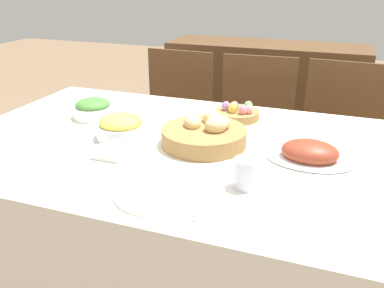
{
  "coord_description": "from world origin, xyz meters",
  "views": [
    {
      "loc": [
        0.44,
        -1.26,
        1.35
      ],
      "look_at": [
        0.01,
        -0.08,
        0.81
      ],
      "focal_mm": 38.0,
      "sensor_mm": 36.0,
      "label": 1
    }
  ],
  "objects_px": {
    "chair_far_center": "(253,132)",
    "fork": "(112,186)",
    "pineapple_bowl": "(121,127)",
    "dinner_plate": "(156,193)",
    "drinking_cup": "(246,173)",
    "butter_dish": "(109,153)",
    "knife": "(203,203)",
    "spoon": "(214,205)",
    "chair_far_left": "(172,122)",
    "bread_basket": "(205,134)",
    "green_salad_bowl": "(93,109)",
    "ham_platter": "(310,153)",
    "chair_far_right": "(337,143)",
    "sideboard": "(263,103)",
    "egg_basket": "(237,113)"
  },
  "relations": [
    {
      "from": "chair_far_center",
      "to": "fork",
      "type": "relative_size",
      "value": 5.05
    },
    {
      "from": "pineapple_bowl",
      "to": "dinner_plate",
      "type": "relative_size",
      "value": 0.81
    },
    {
      "from": "drinking_cup",
      "to": "butter_dish",
      "type": "bearing_deg",
      "value": 175.15
    },
    {
      "from": "pineapple_bowl",
      "to": "fork",
      "type": "distance_m",
      "value": 0.38
    },
    {
      "from": "knife",
      "to": "spoon",
      "type": "height_order",
      "value": "same"
    },
    {
      "from": "chair_far_center",
      "to": "chair_far_left",
      "type": "bearing_deg",
      "value": 177.05
    },
    {
      "from": "spoon",
      "to": "drinking_cup",
      "type": "xyz_separation_m",
      "value": [
        0.06,
        0.13,
        0.04
      ]
    },
    {
      "from": "bread_basket",
      "to": "fork",
      "type": "bearing_deg",
      "value": -111.78
    },
    {
      "from": "chair_far_center",
      "to": "green_salad_bowl",
      "type": "xyz_separation_m",
      "value": [
        -0.55,
        -0.74,
        0.31
      ]
    },
    {
      "from": "pineapple_bowl",
      "to": "ham_platter",
      "type": "bearing_deg",
      "value": 3.07
    },
    {
      "from": "fork",
      "to": "spoon",
      "type": "height_order",
      "value": "same"
    },
    {
      "from": "pineapple_bowl",
      "to": "drinking_cup",
      "type": "height_order",
      "value": "pineapple_bowl"
    },
    {
      "from": "chair_far_center",
      "to": "drinking_cup",
      "type": "relative_size",
      "value": 10.24
    },
    {
      "from": "bread_basket",
      "to": "spoon",
      "type": "height_order",
      "value": "bread_basket"
    },
    {
      "from": "chair_far_right",
      "to": "ham_platter",
      "type": "xyz_separation_m",
      "value": [
        -0.1,
        -0.86,
        0.29
      ]
    },
    {
      "from": "chair_far_left",
      "to": "ham_platter",
      "type": "distance_m",
      "value": 1.25
    },
    {
      "from": "bread_basket",
      "to": "knife",
      "type": "height_order",
      "value": "bread_basket"
    },
    {
      "from": "sideboard",
      "to": "green_salad_bowl",
      "type": "xyz_separation_m",
      "value": [
        -0.47,
        -1.5,
        0.37
      ]
    },
    {
      "from": "chair_far_right",
      "to": "drinking_cup",
      "type": "relative_size",
      "value": 10.24
    },
    {
      "from": "chair_far_left",
      "to": "green_salad_bowl",
      "type": "relative_size",
      "value": 5.35
    },
    {
      "from": "chair_far_left",
      "to": "green_salad_bowl",
      "type": "xyz_separation_m",
      "value": [
        -0.05,
        -0.74,
        0.31
      ]
    },
    {
      "from": "dinner_plate",
      "to": "pineapple_bowl",
      "type": "bearing_deg",
      "value": 130.92
    },
    {
      "from": "chair_far_right",
      "to": "ham_platter",
      "type": "bearing_deg",
      "value": -92.61
    },
    {
      "from": "chair_far_center",
      "to": "bread_basket",
      "type": "bearing_deg",
      "value": -93.52
    },
    {
      "from": "dinner_plate",
      "to": "drinking_cup",
      "type": "bearing_deg",
      "value": 29.91
    },
    {
      "from": "chair_far_left",
      "to": "pineapple_bowl",
      "type": "height_order",
      "value": "chair_far_left"
    },
    {
      "from": "pineapple_bowl",
      "to": "drinking_cup",
      "type": "bearing_deg",
      "value": -22.14
    },
    {
      "from": "egg_basket",
      "to": "green_salad_bowl",
      "type": "relative_size",
      "value": 1.11
    },
    {
      "from": "chair_far_center",
      "to": "drinking_cup",
      "type": "distance_m",
      "value": 1.17
    },
    {
      "from": "sideboard",
      "to": "dinner_plate",
      "type": "distance_m",
      "value": 2.04
    },
    {
      "from": "fork",
      "to": "drinking_cup",
      "type": "bearing_deg",
      "value": 16.83
    },
    {
      "from": "sideboard",
      "to": "green_salad_bowl",
      "type": "distance_m",
      "value": 1.61
    },
    {
      "from": "pineapple_bowl",
      "to": "dinner_plate",
      "type": "height_order",
      "value": "pineapple_bowl"
    },
    {
      "from": "spoon",
      "to": "dinner_plate",
      "type": "bearing_deg",
      "value": -177.27
    },
    {
      "from": "ham_platter",
      "to": "spoon",
      "type": "relative_size",
      "value": 1.59
    },
    {
      "from": "chair_far_center",
      "to": "butter_dish",
      "type": "distance_m",
      "value": 1.14
    },
    {
      "from": "pineapple_bowl",
      "to": "butter_dish",
      "type": "bearing_deg",
      "value": -75.14
    },
    {
      "from": "ham_platter",
      "to": "green_salad_bowl",
      "type": "relative_size",
      "value": 1.68
    },
    {
      "from": "chair_far_center",
      "to": "egg_basket",
      "type": "relative_size",
      "value": 4.82
    },
    {
      "from": "pineapple_bowl",
      "to": "drinking_cup",
      "type": "distance_m",
      "value": 0.57
    },
    {
      "from": "chair_far_center",
      "to": "chair_far_left",
      "type": "height_order",
      "value": "same"
    },
    {
      "from": "chair_far_center",
      "to": "butter_dish",
      "type": "xyz_separation_m",
      "value": [
        -0.28,
        -1.07,
        0.28
      ]
    },
    {
      "from": "dinner_plate",
      "to": "butter_dish",
      "type": "height_order",
      "value": "butter_dish"
    },
    {
      "from": "chair_far_right",
      "to": "chair_far_left",
      "type": "xyz_separation_m",
      "value": [
        -0.96,
        0.0,
        0.0
      ]
    },
    {
      "from": "egg_basket",
      "to": "fork",
      "type": "distance_m",
      "value": 0.73
    },
    {
      "from": "chair_far_center",
      "to": "knife",
      "type": "bearing_deg",
      "value": -87.65
    },
    {
      "from": "sideboard",
      "to": "spoon",
      "type": "xyz_separation_m",
      "value": [
        0.23,
        -2.01,
        0.33
      ]
    },
    {
      "from": "sideboard",
      "to": "dinner_plate",
      "type": "xyz_separation_m",
      "value": [
        0.06,
        -2.01,
        0.34
      ]
    },
    {
      "from": "egg_basket",
      "to": "butter_dish",
      "type": "bearing_deg",
      "value": -120.28
    },
    {
      "from": "chair_far_center",
      "to": "knife",
      "type": "height_order",
      "value": "chair_far_center"
    }
  ]
}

